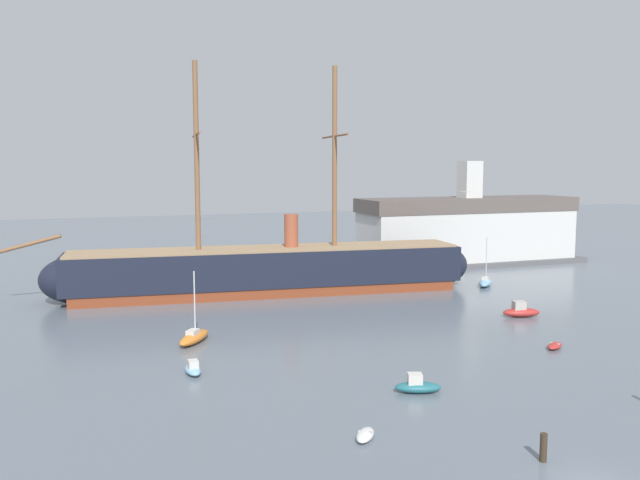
% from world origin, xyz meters
% --- Properties ---
extents(tall_ship, '(62.53, 14.37, 30.09)m').
position_xyz_m(tall_ship, '(-1.62, 57.71, 3.23)').
color(tall_ship, brown).
rests_on(tall_ship, ground).
extents(dinghy_foreground_left, '(2.22, 2.48, 0.55)m').
position_xyz_m(dinghy_foreground_left, '(-8.95, 10.04, 0.28)').
color(dinghy_foreground_left, silver).
rests_on(dinghy_foreground_left, ground).
extents(motorboat_near_centre, '(3.81, 2.59, 1.48)m').
position_xyz_m(motorboat_near_centre, '(-1.70, 16.52, 0.52)').
color(motorboat_near_centre, '#236670').
rests_on(motorboat_near_centre, ground).
extents(motorboat_mid_left, '(1.30, 2.94, 1.22)m').
position_xyz_m(motorboat_mid_left, '(-16.89, 26.93, 0.43)').
color(motorboat_mid_left, '#7FB2D6').
rests_on(motorboat_mid_left, ground).
extents(dinghy_mid_right, '(2.63, 2.19, 0.58)m').
position_xyz_m(dinghy_mid_right, '(16.17, 22.69, 0.29)').
color(dinghy_mid_right, '#B22D28').
rests_on(dinghy_mid_right, ground).
extents(sailboat_alongside_bow, '(4.42, 5.31, 6.99)m').
position_xyz_m(sailboat_alongside_bow, '(-15.15, 36.56, 0.59)').
color(sailboat_alongside_bow, orange).
rests_on(sailboat_alongside_bow, ground).
extents(motorboat_alongside_stern, '(4.59, 2.81, 1.80)m').
position_xyz_m(motorboat_alongside_stern, '(21.49, 34.77, 0.63)').
color(motorboat_alongside_stern, '#B22D28').
rests_on(motorboat_alongside_stern, ground).
extents(sailboat_far_right, '(4.75, 5.02, 6.92)m').
position_xyz_m(sailboat_far_right, '(28.80, 52.42, 0.58)').
color(sailboat_far_right, '#7FB2D6').
rests_on(sailboat_far_right, ground).
extents(motorboat_distant_centre, '(3.00, 3.69, 1.45)m').
position_xyz_m(motorboat_distant_centre, '(1.61, 65.69, 0.51)').
color(motorboat_distant_centre, gold).
rests_on(motorboat_distant_centre, ground).
extents(mooring_piling_left_pair, '(0.42, 0.42, 1.69)m').
position_xyz_m(mooring_piling_left_pair, '(-0.54, 3.57, 0.85)').
color(mooring_piling_left_pair, '#382B1E').
rests_on(mooring_piling_left_pair, ground).
extents(dockside_warehouse_right, '(41.67, 12.14, 17.73)m').
position_xyz_m(dockside_warehouse_right, '(38.18, 71.85, 5.77)').
color(dockside_warehouse_right, '#565659').
rests_on(dockside_warehouse_right, ground).
extents(seagull_in_flight, '(1.01, 0.66, 0.13)m').
position_xyz_m(seagull_in_flight, '(6.84, 24.01, 14.79)').
color(seagull_in_flight, silver).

